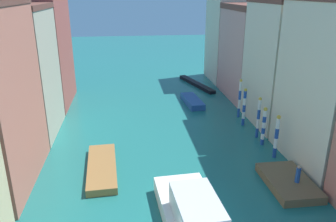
% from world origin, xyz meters
% --- Properties ---
extents(ground_plane, '(154.00, 154.00, 0.00)m').
position_xyz_m(ground_plane, '(0.00, 24.50, 0.00)').
color(ground_plane, '#1E6B66').
extents(building_left_2, '(6.33, 9.11, 13.40)m').
position_xyz_m(building_left_2, '(-14.09, 20.67, 6.71)').
color(building_left_2, '#BCB299').
rests_on(building_left_2, ground).
extents(building_left_3, '(6.33, 10.69, 20.93)m').
position_xyz_m(building_left_3, '(-14.09, 30.74, 10.48)').
color(building_left_3, '#B25147').
rests_on(building_left_3, ground).
extents(building_right_1, '(6.33, 9.82, 14.42)m').
position_xyz_m(building_right_1, '(14.09, 10.55, 7.22)').
color(building_right_1, beige).
rests_on(building_right_1, ground).
extents(building_right_2, '(6.33, 9.21, 14.13)m').
position_xyz_m(building_right_2, '(14.09, 20.27, 7.08)').
color(building_right_2, beige).
rests_on(building_right_2, ground).
extents(building_right_3, '(6.33, 11.15, 12.92)m').
position_xyz_m(building_right_3, '(14.09, 30.39, 6.47)').
color(building_right_3, tan).
rests_on(building_right_3, ground).
extents(building_right_4, '(6.33, 8.95, 15.81)m').
position_xyz_m(building_right_4, '(14.09, 40.46, 7.92)').
color(building_right_4, beige).
rests_on(building_right_4, ground).
extents(waterfront_dock, '(3.32, 5.54, 0.66)m').
position_xyz_m(waterfront_dock, '(9.03, 6.96, 0.33)').
color(waterfront_dock, brown).
rests_on(waterfront_dock, ground).
extents(person_on_dock, '(0.36, 0.36, 1.46)m').
position_xyz_m(person_on_dock, '(9.41, 6.41, 1.34)').
color(person_on_dock, '#234C93').
rests_on(person_on_dock, waterfront_dock).
extents(mooring_pole_0, '(0.38, 0.38, 4.18)m').
position_xyz_m(mooring_pole_0, '(9.99, 11.73, 2.15)').
color(mooring_pole_0, '#1E479E').
rests_on(mooring_pole_0, ground).
extents(mooring_pole_1, '(0.40, 0.40, 3.97)m').
position_xyz_m(mooring_pole_1, '(9.93, 14.49, 2.04)').
color(mooring_pole_1, '#1E479E').
rests_on(mooring_pole_1, ground).
extents(mooring_pole_2, '(0.35, 0.35, 4.43)m').
position_xyz_m(mooring_pole_2, '(10.06, 16.26, 2.27)').
color(mooring_pole_2, '#1E479E').
rests_on(mooring_pole_2, ground).
extents(mooring_pole_3, '(0.37, 0.37, 4.38)m').
position_xyz_m(mooring_pole_3, '(9.75, 19.73, 2.25)').
color(mooring_pole_3, '#1E479E').
rests_on(mooring_pole_3, ground).
extents(mooring_pole_4, '(0.33, 0.33, 4.75)m').
position_xyz_m(mooring_pole_4, '(10.10, 22.35, 2.43)').
color(mooring_pole_4, '#1E479E').
rests_on(mooring_pole_4, ground).
extents(gondola_black, '(3.87, 10.55, 0.52)m').
position_xyz_m(gondola_black, '(7.92, 37.04, 0.26)').
color(gondola_black, black).
rests_on(gondola_black, ground).
extents(motorboat_0, '(2.81, 7.97, 0.62)m').
position_xyz_m(motorboat_0, '(-5.75, 11.25, 0.31)').
color(motorboat_0, olive).
rests_on(motorboat_0, ground).
extents(motorboat_1, '(2.36, 6.08, 0.79)m').
position_xyz_m(motorboat_1, '(5.46, 27.92, 0.39)').
color(motorboat_1, '#234C93').
rests_on(motorboat_1, ground).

